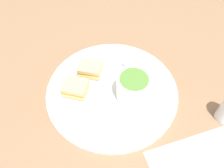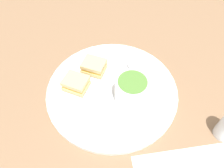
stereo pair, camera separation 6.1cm
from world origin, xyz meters
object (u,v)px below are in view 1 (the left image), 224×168
(soup_bowl, at_px, (133,87))
(sandwich_half_near, at_px, (90,69))
(sandwich_half_far, at_px, (75,88))
(spoon, at_px, (128,64))

(soup_bowl, bearing_deg, sandwich_half_near, 102.98)
(sandwich_half_near, distance_m, sandwich_half_far, 0.08)
(sandwich_half_far, bearing_deg, soup_bowl, -46.89)
(sandwich_half_near, bearing_deg, spoon, -28.56)
(soup_bowl, height_order, sandwich_half_far, soup_bowl)
(spoon, relative_size, sandwich_half_far, 1.26)
(spoon, height_order, sandwich_half_near, sandwich_half_near)
(sandwich_half_near, height_order, sandwich_half_far, same)
(soup_bowl, xyz_separation_m, spoon, (0.07, 0.09, -0.03))
(sandwich_half_far, bearing_deg, sandwich_half_near, 20.07)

